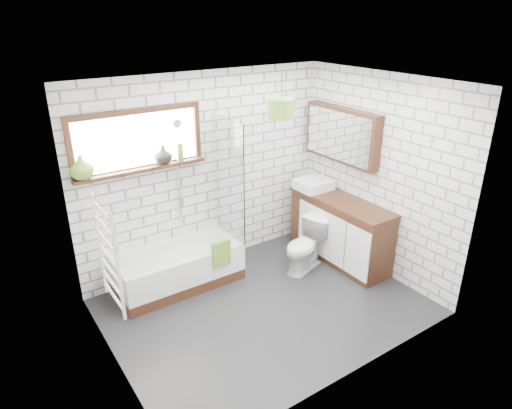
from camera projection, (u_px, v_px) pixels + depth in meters
floor at (265, 307)px, 5.25m from camera, size 3.40×2.60×0.01m
ceiling at (267, 84)px, 4.25m from camera, size 3.40×2.60×0.01m
wall_back at (206, 173)px, 5.74m from camera, size 3.40×0.01×2.50m
wall_front at (358, 260)px, 3.76m from camera, size 3.40×0.01×2.50m
wall_left at (102, 252)px, 3.87m from camera, size 0.01×2.60×2.50m
wall_right at (379, 176)px, 5.63m from camera, size 0.01×2.60×2.50m
window at (138, 141)px, 5.05m from camera, size 1.52×0.16×0.68m
towel_radiator at (108, 256)px, 3.91m from camera, size 0.06×0.52×1.00m
mirror_cabinet at (342, 135)px, 5.88m from camera, size 0.16×1.20×0.70m
shower_riser at (178, 172)px, 5.46m from camera, size 0.02×0.02×1.30m
bathtub at (179, 267)px, 5.57m from camera, size 1.50×0.66×0.49m
shower_screen at (228, 179)px, 5.55m from camera, size 0.02×0.72×1.50m
towel_green at (221, 253)px, 5.44m from camera, size 0.23×0.06×0.32m
towel_beige at (223, 253)px, 5.45m from camera, size 0.19×0.05×0.25m
vanity at (340, 230)px, 6.08m from camera, size 0.49×1.53×0.87m
basin at (313, 184)px, 6.23m from camera, size 0.45×0.39×0.13m
tap at (323, 178)px, 6.28m from camera, size 0.04×0.04×0.16m
toilet at (305, 246)px, 5.88m from camera, size 0.56×0.74×0.67m
vase_olive at (82, 169)px, 4.77m from camera, size 0.31×0.31×0.26m
vase_dark at (163, 156)px, 5.25m from camera, size 0.22×0.22×0.21m
bottle at (181, 154)px, 5.36m from camera, size 0.08×0.08×0.20m
pendant at (281, 108)px, 5.21m from camera, size 0.30×0.30×0.22m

